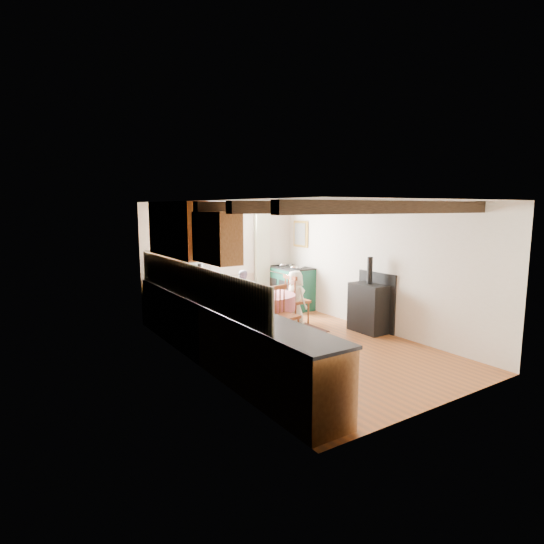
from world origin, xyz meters
TOP-DOWN VIEW (x-y plane):
  - floor at (0.00, 0.00)m, footprint 3.60×5.50m
  - ceiling at (0.00, 0.00)m, footprint 3.60×5.50m
  - wall_back at (0.00, 2.75)m, footprint 3.60×0.00m
  - wall_front at (0.00, -2.75)m, footprint 3.60×0.00m
  - wall_left at (-1.80, 0.00)m, footprint 0.00×5.50m
  - wall_right at (1.80, 0.00)m, footprint 0.00×5.50m
  - beam_a at (0.00, -2.00)m, footprint 3.60×0.16m
  - beam_b at (0.00, -1.00)m, footprint 3.60×0.16m
  - beam_c at (0.00, 0.00)m, footprint 3.60×0.16m
  - beam_d at (0.00, 1.00)m, footprint 3.60×0.16m
  - beam_e at (0.00, 2.00)m, footprint 3.60×0.16m
  - splash_left at (-1.78, 0.30)m, footprint 0.02×4.50m
  - splash_back at (-1.00, 2.73)m, footprint 1.40×0.02m
  - base_cabinet_left at (-1.50, 0.00)m, footprint 0.60×5.30m
  - base_cabinet_back at (-1.05, 2.45)m, footprint 1.30×0.60m
  - worktop_left at (-1.48, 0.00)m, footprint 0.64×5.30m
  - worktop_back at (-1.05, 2.43)m, footprint 1.30×0.64m
  - wall_cabinet_glass at (-1.63, 1.20)m, footprint 0.34×1.80m
  - wall_cabinet_solid at (-1.63, -0.30)m, footprint 0.34×0.90m
  - window_frame at (0.10, 2.73)m, footprint 1.34×0.03m
  - window_pane at (0.10, 2.74)m, footprint 1.20×0.01m
  - curtain_left at (-0.75, 2.65)m, footprint 0.35×0.10m
  - curtain_right at (0.95, 2.65)m, footprint 0.35×0.10m
  - curtain_rod at (0.10, 2.65)m, footprint 2.00×0.03m
  - wall_picture at (1.77, 2.30)m, footprint 0.04×0.50m
  - wall_plate at (1.05, 2.72)m, footprint 0.30×0.02m
  - rug at (0.00, 1.06)m, footprint 1.93×1.50m
  - dining_table at (0.00, 1.06)m, footprint 1.15×1.15m
  - chair_near at (-0.10, 0.25)m, footprint 0.49×0.51m
  - chair_left at (-0.85, 1.08)m, footprint 0.47×0.46m
  - chair_right at (0.82, 1.15)m, footprint 0.45×0.43m
  - aga_range at (1.47, 2.28)m, footprint 0.69×1.07m
  - cast_iron_stove at (1.58, -0.07)m, footprint 0.42×0.70m
  - child_far at (-0.03, 1.86)m, footprint 0.44×0.34m
  - child_right at (0.75, 1.10)m, footprint 0.40×0.56m
  - bowl_a at (0.05, 0.99)m, footprint 0.22×0.22m
  - bowl_b at (0.02, 1.45)m, footprint 0.18×0.18m
  - cup at (0.05, 0.94)m, footprint 0.11×0.11m
  - canister_tall at (-1.27, 2.47)m, footprint 0.12×0.12m
  - canister_wide at (-0.92, 2.42)m, footprint 0.18×0.18m
  - canister_slim at (-0.69, 2.41)m, footprint 0.09×0.09m

SIDE VIEW (x-z plane):
  - floor at x=0.00m, z-range 0.00..0.00m
  - rug at x=0.00m, z-range 0.00..0.01m
  - dining_table at x=0.00m, z-range 0.00..0.70m
  - base_cabinet_left at x=-1.50m, z-range 0.00..0.88m
  - base_cabinet_back at x=-1.05m, z-range 0.00..0.88m
  - chair_left at x=-0.85m, z-range 0.00..0.98m
  - chair_near at x=-0.10m, z-range 0.00..0.98m
  - chair_right at x=0.82m, z-range 0.00..0.99m
  - aga_range at x=1.47m, z-range 0.00..0.99m
  - child_far at x=-0.03m, z-range 0.00..1.06m
  - child_right at x=0.75m, z-range 0.00..1.08m
  - cast_iron_stove at x=1.58m, z-range 0.00..1.41m
  - bowl_a at x=0.05m, z-range 0.70..0.74m
  - bowl_b at x=0.02m, z-range 0.70..0.75m
  - cup at x=0.05m, z-range 0.70..0.79m
  - worktop_left at x=-1.48m, z-range 0.88..0.92m
  - worktop_back at x=-1.05m, z-range 0.88..0.92m
  - canister_wide at x=-0.92m, z-range 0.92..1.12m
  - canister_tall at x=-1.27m, z-range 0.92..1.13m
  - canister_slim at x=-0.69m, z-range 0.92..1.18m
  - curtain_left at x=-0.75m, z-range 0.05..2.15m
  - curtain_right at x=0.95m, z-range 0.05..2.15m
  - wall_back at x=0.00m, z-range 0.00..2.40m
  - wall_front at x=0.00m, z-range 0.00..2.40m
  - wall_left at x=-1.80m, z-range 0.00..2.40m
  - wall_right at x=1.80m, z-range 0.00..2.40m
  - splash_left at x=-1.78m, z-range 0.92..1.48m
  - splash_back at x=-1.00m, z-range 0.92..1.48m
  - window_frame at x=0.10m, z-range 0.83..2.37m
  - window_pane at x=0.10m, z-range 0.90..2.30m
  - wall_picture at x=1.77m, z-range 1.40..2.00m
  - wall_plate at x=1.05m, z-range 1.55..1.85m
  - wall_cabinet_solid at x=-1.63m, z-range 1.55..2.25m
  - wall_cabinet_glass at x=-1.63m, z-range 1.50..2.40m
  - curtain_rod at x=0.10m, z-range 2.19..2.22m
  - beam_a at x=0.00m, z-range 2.23..2.39m
  - beam_b at x=0.00m, z-range 2.23..2.39m
  - beam_c at x=0.00m, z-range 2.23..2.39m
  - beam_d at x=0.00m, z-range 2.23..2.39m
  - beam_e at x=0.00m, z-range 2.23..2.39m
  - ceiling at x=0.00m, z-range 2.40..2.40m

